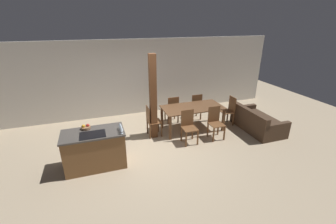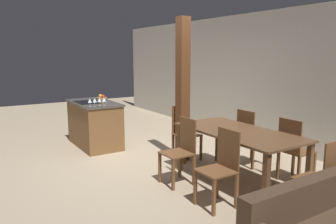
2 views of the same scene
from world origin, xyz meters
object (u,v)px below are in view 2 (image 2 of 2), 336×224
kitchen_island (94,124)px  wine_glass_middle (95,100)px  wine_glass_near (90,101)px  timber_post (183,91)px  wine_glass_far (99,100)px  fruit_bowl (102,98)px  dining_chair_near_left (181,150)px  dining_table (238,137)px  dining_chair_near_right (221,167)px  dining_chair_head_end (185,131)px  dining_chair_far_right (294,149)px  dining_chair_foot_end (323,178)px  wine_glass_end (104,100)px  dining_chair_far_left (250,137)px

kitchen_island → wine_glass_middle: size_ratio=9.42×
wine_glass_near → wine_glass_middle: (0.00, 0.09, 0.00)m
timber_post → wine_glass_far: bearing=-134.4°
fruit_bowl → dining_chair_near_left: bearing=3.0°
dining_table → dining_chair_near_right: 0.84m
wine_glass_far → dining_chair_head_end: (1.04, 1.18, -0.53)m
wine_glass_near → dining_chair_far_right: (2.79, 2.05, -0.53)m
fruit_bowl → timber_post: (1.85, 0.76, 0.28)m
dining_chair_foot_end → wine_glass_end: bearing=-73.6°
wine_glass_middle → dining_chair_foot_end: (3.69, 1.27, -0.53)m
dining_chair_far_right → timber_post: (-1.71, -0.77, 0.74)m
kitchen_island → dining_chair_near_right: bearing=6.2°
dining_chair_near_left → dining_chair_near_right: 0.85m
fruit_bowl → wine_glass_far: (0.77, -0.34, 0.07)m
dining_chair_near_left → timber_post: timber_post is taller
dining_chair_far_right → timber_post: bearing=24.2°
dining_table → kitchen_island: bearing=-160.4°
timber_post → fruit_bowl: bearing=-157.6°
wine_glass_end → timber_post: (1.08, 1.01, 0.21)m
kitchen_island → wine_glass_near: size_ratio=9.42×
dining_chair_near_left → dining_chair_far_right: 1.63m
dining_chair_near_right → dining_chair_far_left: 1.63m
wine_glass_end → dining_chair_head_end: (1.04, 1.09, -0.53)m
dining_table → dining_chair_far_left: 0.84m
kitchen_island → dining_chair_foot_end: dining_chair_foot_end is taller
dining_chair_near_left → wine_glass_end: bearing=-168.6°
wine_glass_end → fruit_bowl: bearing=161.9°
dining_chair_near_right → timber_post: timber_post is taller
wine_glass_far → dining_chair_near_right: wine_glass_far is taller
wine_glass_near → dining_chair_far_right: 3.51m
kitchen_island → timber_post: bearing=30.1°
wine_glass_near → wine_glass_end: same height
wine_glass_far → timber_post: timber_post is taller
dining_chair_near_left → fruit_bowl: bearing=-177.0°
wine_glass_end → timber_post: size_ratio=0.06×
dining_chair_near_left → dining_chair_near_right: bearing=0.0°
dining_chair_far_left → dining_chair_head_end: 1.14m
wine_glass_near → dining_table: wine_glass_near is taller
dining_chair_far_right → dining_chair_head_end: (-1.75, -0.70, 0.00)m
dining_chair_near_right → wine_glass_end: bearing=-172.0°
wine_glass_near → wine_glass_end: (0.00, 0.27, 0.00)m
wine_glass_middle → wine_glass_end: bearing=90.0°
dining_chair_far_left → dining_chair_far_right: (0.85, 0.00, 0.00)m
wine_glass_middle → dining_chair_head_end: size_ratio=0.16×
dining_chair_far_right → wine_glass_far: bearing=33.8°
dining_table → dining_chair_head_end: (-1.33, -0.00, -0.18)m
dining_chair_near_left → dining_chair_foot_end: same height
fruit_bowl → wine_glass_end: wine_glass_end is taller
wine_glass_near → wine_glass_far: (0.00, 0.18, 0.00)m
wine_glass_end → dining_chair_foot_end: (3.69, 1.09, -0.53)m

